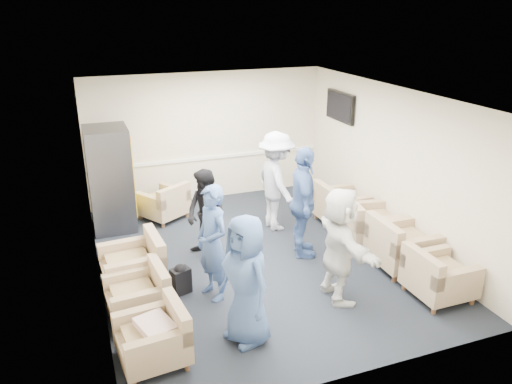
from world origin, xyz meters
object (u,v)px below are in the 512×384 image
object	(u,v)px
armchair_corner	(165,204)
vending_machine	(110,179)
armchair_left_near	(157,339)
armchair_left_far	(136,267)
person_front_left	(246,280)
person_back_left	(206,215)
armchair_left_mid	(141,297)
armchair_right_far	(338,207)
person_front_right	(340,245)
armchair_right_near	(436,277)
armchair_right_midfar	(367,225)
person_mid_left	(212,243)
person_mid_right	(303,203)
armchair_right_midnear	(399,247)
person_back_right	(276,182)

from	to	relation	value
armchair_corner	vending_machine	xyz separation A→B (m)	(-0.97, -0.04, 0.65)
vending_machine	armchair_left_near	bearing A→B (deg)	-88.62
armchair_left_far	person_front_left	xyz separation A→B (m)	(1.12, -1.73, 0.50)
person_back_left	armchair_left_far	bearing A→B (deg)	-95.67
armchair_left_mid	armchair_corner	bearing A→B (deg)	158.67
armchair_right_far	person_front_right	world-z (taller)	person_front_right
armchair_right_far	person_back_left	xyz separation A→B (m)	(-2.72, -0.47, 0.42)
person_front_right	armchair_right_near	bearing A→B (deg)	-106.44
armchair_right_midfar	armchair_right_far	world-z (taller)	armchair_right_midfar
armchair_left_far	person_mid_left	distance (m)	1.28
armchair_right_far	person_mid_right	bearing A→B (deg)	126.83
armchair_corner	armchair_left_mid	bearing A→B (deg)	41.63
armchair_left_far	armchair_right_far	xyz separation A→B (m)	(3.95, 1.03, -0.00)
person_mid_left	armchair_left_near	bearing A→B (deg)	-59.14
armchair_corner	vending_machine	size ratio (longest dim) A/B	0.56
armchair_right_near	armchair_right_midnear	bearing A→B (deg)	-2.23
vending_machine	person_mid_left	xyz separation A→B (m)	(1.11, -2.96, -0.12)
armchair_left_mid	person_mid_right	size ratio (longest dim) A/B	0.44
armchair_right_near	armchair_corner	distance (m)	5.18
person_back_left	person_front_right	size ratio (longest dim) A/B	0.90
armchair_right_midfar	vending_machine	xyz separation A→B (m)	(-4.09, 2.26, 0.61)
armchair_right_far	armchair_left_near	bearing A→B (deg)	124.31
armchair_right_midnear	person_back_right	world-z (taller)	person_back_right
armchair_right_midnear	person_back_left	size ratio (longest dim) A/B	0.61
armchair_left_far	person_mid_right	size ratio (longest dim) A/B	0.49
armchair_left_far	vending_machine	distance (m)	2.42
armchair_left_far	armchair_right_midnear	bearing A→B (deg)	73.96
armchair_right_midnear	person_front_left	size ratio (longest dim) A/B	0.55
armchair_left_far	armchair_right_near	distance (m)	4.34
armchair_right_midfar	person_mid_right	size ratio (longest dim) A/B	0.54
armchair_left_near	person_mid_right	bearing A→B (deg)	118.10
armchair_left_far	vending_machine	world-z (taller)	vending_machine
armchair_corner	person_mid_left	bearing A→B (deg)	60.35
armchair_right_near	person_back_right	world-z (taller)	person_back_right
person_front_left	person_back_right	world-z (taller)	person_back_right
armchair_right_midfar	vending_machine	world-z (taller)	vending_machine
person_front_left	person_back_right	size ratio (longest dim) A/B	0.91
person_front_left	person_back_right	distance (m)	3.38
armchair_left_mid	person_back_right	xyz separation A→B (m)	(2.79, 2.03, 0.62)
armchair_left_far	armchair_left_near	bearing A→B (deg)	-4.32
vending_machine	person_front_right	size ratio (longest dim) A/B	1.14
person_mid_left	person_back_right	size ratio (longest dim) A/B	0.92
armchair_corner	person_front_left	distance (m)	4.14
armchair_right_far	person_front_right	bearing A→B (deg)	149.84
person_front_left	person_mid_right	xyz separation A→B (m)	(1.62, 1.82, 0.10)
armchair_left_mid	person_mid_left	xyz separation A→B (m)	(1.05, 0.17, 0.54)
armchair_left_far	armchair_right_midfar	distance (m)	3.98
armchair_right_near	armchair_left_near	bearing A→B (deg)	89.49
armchair_left_near	person_front_left	world-z (taller)	person_front_left
person_front_right	armchair_left_mid	bearing A→B (deg)	83.79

